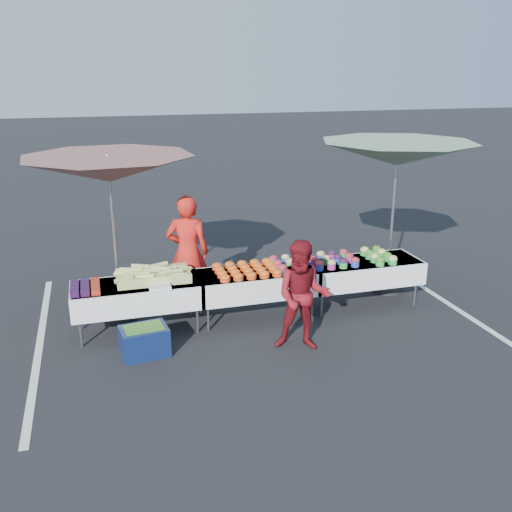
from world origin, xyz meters
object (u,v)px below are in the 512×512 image
object	(u,v)px
vendor	(188,252)
customer	(303,296)
table_right	(363,271)
umbrella_right	(397,155)
table_left	(137,294)
umbrella_left	(109,170)
storage_bin	(144,340)
table_center	(256,282)

from	to	relation	value
vendor	customer	bearing A→B (deg)	138.90
table_right	umbrella_right	world-z (taller)	umbrella_right
table_left	umbrella_left	size ratio (longest dim) A/B	0.59
table_left	storage_bin	bearing A→B (deg)	-89.71
table_right	customer	distance (m)	1.90
customer	umbrella_right	size ratio (longest dim) A/B	0.58
vendor	storage_bin	size ratio (longest dim) A/B	2.75
table_right	customer	xyz separation A→B (m)	(-1.48, -1.18, 0.19)
table_left	umbrella_right	size ratio (longest dim) A/B	0.70
table_left	umbrella_right	distance (m)	4.67
umbrella_right	storage_bin	bearing A→B (deg)	-164.75
table_center	umbrella_right	size ratio (longest dim) A/B	0.70
table_left	umbrella_right	xyz separation A→B (m)	(4.30, 0.40, 1.79)
umbrella_left	storage_bin	xyz separation A→B (m)	(0.24, -1.30, -2.11)
table_right	vendor	bearing A→B (deg)	165.80
table_left	storage_bin	xyz separation A→B (m)	(0.00, -0.77, -0.37)
table_center	table_left	bearing A→B (deg)	180.00
table_center	storage_bin	world-z (taller)	table_center
table_left	table_center	bearing A→B (deg)	0.00
umbrella_right	storage_bin	world-z (taller)	umbrella_right
table_right	umbrella_left	size ratio (longest dim) A/B	0.59
vendor	umbrella_right	world-z (taller)	umbrella_right
table_right	vendor	distance (m)	2.83
table_right	storage_bin	distance (m)	3.70
table_right	umbrella_right	distance (m)	1.96
vendor	umbrella_right	size ratio (longest dim) A/B	0.70
table_right	storage_bin	size ratio (longest dim) A/B	2.76
customer	storage_bin	xyz separation A→B (m)	(-2.11, 0.41, -0.57)
vendor	customer	world-z (taller)	vendor
customer	umbrella_right	world-z (taller)	umbrella_right
vendor	storage_bin	bearing A→B (deg)	74.50
table_center	umbrella_right	bearing A→B (deg)	9.09
umbrella_left	umbrella_right	size ratio (longest dim) A/B	1.18
table_left	table_right	world-z (taller)	same
umbrella_left	table_center	bearing A→B (deg)	-14.60
table_left	table_right	distance (m)	3.60
table_center	customer	xyz separation A→B (m)	(0.32, -1.18, 0.19)
table_center	table_right	size ratio (longest dim) A/B	1.00
table_right	storage_bin	bearing A→B (deg)	-167.90
umbrella_left	umbrella_right	world-z (taller)	umbrella_right
table_center	umbrella_left	size ratio (longest dim) A/B	0.59
table_left	umbrella_right	bearing A→B (deg)	5.31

